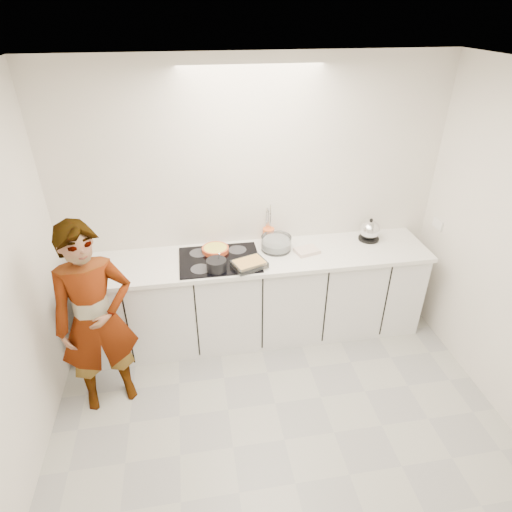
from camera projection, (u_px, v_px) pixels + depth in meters
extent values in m
cube|color=#A9A89F|center=(284.00, 440.00, 3.31)|extent=(3.60, 3.20, 0.00)
cube|color=white|center=(303.00, 82.00, 1.99)|extent=(3.60, 3.20, 0.00)
cube|color=white|center=(252.00, 203.00, 4.01)|extent=(3.60, 0.00, 2.60)
cube|color=white|center=(438.00, 224.00, 4.15)|extent=(0.02, 0.15, 0.09)
cube|color=white|center=(257.00, 298.00, 4.18)|extent=(3.20, 0.58, 0.87)
cube|color=white|center=(257.00, 258.00, 3.95)|extent=(3.24, 0.64, 0.04)
cube|color=black|center=(220.00, 260.00, 3.87)|extent=(0.72, 0.54, 0.01)
cylinder|color=#CD4924|center=(215.00, 249.00, 3.97)|extent=(0.29, 0.29, 0.04)
cylinder|color=#E8D94E|center=(215.00, 248.00, 3.96)|extent=(0.26, 0.26, 0.01)
cylinder|color=black|center=(216.00, 265.00, 3.69)|extent=(0.18, 0.18, 0.10)
cylinder|color=silver|center=(218.00, 259.00, 3.68)|extent=(0.03, 0.07, 0.15)
cube|color=silver|center=(249.00, 264.00, 3.74)|extent=(0.33, 0.29, 0.05)
cube|color=#F0AB64|center=(249.00, 262.00, 3.73)|extent=(0.30, 0.25, 0.02)
cylinder|color=silver|center=(276.00, 243.00, 4.01)|extent=(0.31, 0.31, 0.13)
cylinder|color=white|center=(276.00, 245.00, 4.02)|extent=(0.26, 0.26, 0.06)
cube|color=white|center=(307.00, 251.00, 3.98)|extent=(0.25, 0.21, 0.04)
cylinder|color=black|center=(369.00, 239.00, 4.21)|extent=(0.26, 0.26, 0.02)
sphere|color=silver|center=(370.00, 230.00, 4.16)|extent=(0.25, 0.25, 0.19)
sphere|color=black|center=(371.00, 220.00, 4.10)|extent=(0.04, 0.04, 0.03)
cylinder|color=orange|center=(269.00, 235.00, 4.15)|extent=(0.12, 0.12, 0.14)
imported|color=white|center=(96.00, 320.00, 3.27)|extent=(0.69, 0.55, 1.65)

